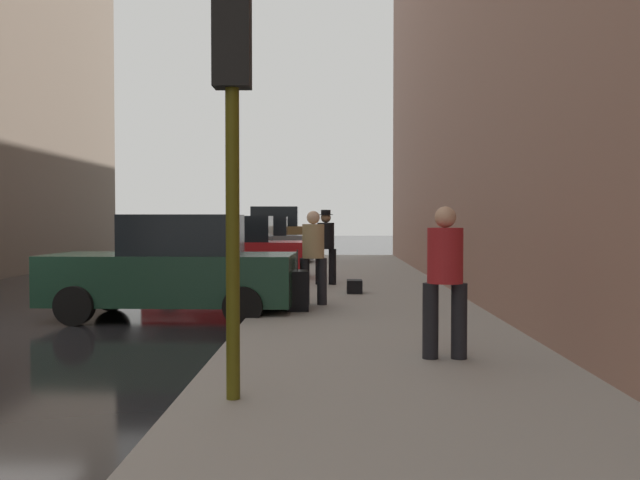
% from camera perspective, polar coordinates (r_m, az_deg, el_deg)
% --- Properties ---
extents(sidewalk, '(4.00, 40.00, 0.15)m').
position_cam_1_polar(sidewalk, '(10.81, 4.36, -7.05)').
color(sidewalk, gray).
rests_on(sidewalk, ground_plane).
extents(parked_dark_green_sedan, '(4.24, 2.14, 1.79)m').
position_cam_1_polar(parked_dark_green_sedan, '(12.57, -11.54, -2.29)').
color(parked_dark_green_sedan, '#193828').
rests_on(parked_dark_green_sedan, ground_plane).
extents(parked_red_hatchback, '(4.21, 2.07, 1.79)m').
position_cam_1_polar(parked_red_hatchback, '(19.12, -7.23, -0.90)').
color(parked_red_hatchback, '#B2191E').
rests_on(parked_red_hatchback, ground_plane).
extents(parked_gray_coupe, '(4.25, 2.16, 1.79)m').
position_cam_1_polar(parked_gray_coupe, '(25.92, -5.08, -0.20)').
color(parked_gray_coupe, slate).
rests_on(parked_gray_coupe, ground_plane).
extents(parked_bronze_suv, '(4.64, 2.14, 2.25)m').
position_cam_1_polar(parked_bronze_suv, '(32.22, -3.90, 0.51)').
color(parked_bronze_suv, brown).
rests_on(parked_bronze_suv, ground_plane).
extents(fire_hydrant, '(0.42, 0.22, 0.70)m').
position_cam_1_polar(fire_hydrant, '(16.80, -2.18, -2.45)').
color(fire_hydrant, red).
rests_on(fire_hydrant, sidewalk).
extents(traffic_light, '(0.32, 0.32, 3.60)m').
position_cam_1_polar(traffic_light, '(6.31, -7.03, 11.15)').
color(traffic_light, '#514C0F').
rests_on(traffic_light, sidewalk).
extents(pedestrian_in_tan_coat, '(0.52, 0.45, 1.71)m').
position_cam_1_polar(pedestrian_in_tan_coat, '(12.99, -0.54, -1.00)').
color(pedestrian_in_tan_coat, black).
rests_on(pedestrian_in_tan_coat, sidewalk).
extents(pedestrian_with_fedora, '(0.52, 0.45, 1.78)m').
position_cam_1_polar(pedestrian_with_fedora, '(16.92, 0.47, -0.25)').
color(pedestrian_with_fedora, black).
rests_on(pedestrian_with_fedora, sidewalk).
extents(pedestrian_in_red_jacket, '(0.50, 0.41, 1.71)m').
position_cam_1_polar(pedestrian_in_red_jacket, '(8.10, 9.97, -2.68)').
color(pedestrian_in_red_jacket, black).
rests_on(pedestrian_in_red_jacket, sidewalk).
extents(rolling_suitcase, '(0.41, 0.59, 1.04)m').
position_cam_1_polar(rolling_suitcase, '(12.26, -1.82, -4.04)').
color(rolling_suitcase, black).
rests_on(rolling_suitcase, sidewalk).
extents(duffel_bag, '(0.32, 0.44, 0.28)m').
position_cam_1_polar(duffel_bag, '(15.03, 2.78, -3.74)').
color(duffel_bag, black).
rests_on(duffel_bag, sidewalk).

